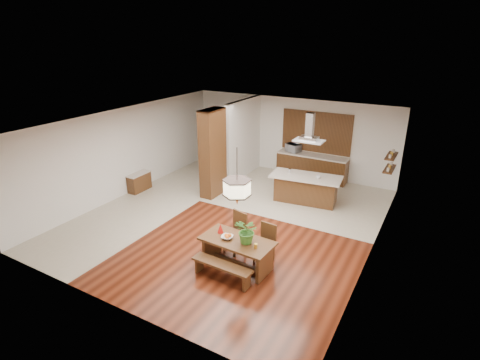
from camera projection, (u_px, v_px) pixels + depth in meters
The scene contains 25 objects.
room_shell at pixel (231, 151), 10.38m from camera, with size 9.00×9.04×2.92m.
tile_hallway at pixel (160, 199), 12.38m from camera, with size 2.50×9.00×0.01m, color beige.
tile_kitchen at pixel (301, 196), 12.58m from camera, with size 5.50×4.00×0.01m, color beige.
soffit_band at pixel (230, 122), 10.08m from camera, with size 8.00×9.00×0.02m, color #3B210E.
partition_pier at pixel (213, 153), 12.21m from camera, with size 0.45×1.00×2.90m, color #331E0E.
partition_stub at pixel (244, 139), 13.92m from camera, with size 0.18×2.40×2.90m, color silver.
hallway_console at pixel (139, 182), 12.92m from camera, with size 0.37×0.88×0.63m, color #331E0E.
hallway_doorway at pixel (229, 138), 15.55m from camera, with size 1.10×0.20×2.10m, color #331E0E.
rear_counter at pixel (312, 167), 13.91m from camera, with size 2.60×0.62×0.95m.
kitchen_window at pixel (317, 132), 13.65m from camera, with size 2.60×0.08×1.50m, color #A76E32.
shelf_lower at pixel (389, 169), 10.96m from camera, with size 0.26×0.90×0.04m, color #331E0E.
shelf_upper at pixel (391, 156), 10.81m from camera, with size 0.26×0.90×0.04m, color #331E0E.
dining_table at pixel (237, 247), 8.60m from camera, with size 1.74×0.95×0.70m.
dining_bench at pixel (222, 272), 8.24m from camera, with size 1.44×0.32×0.41m, color #331E0E, non-canonical shape.
dining_chair_left at pixel (234, 233), 9.22m from camera, with size 0.46×0.46×1.03m, color #331E0E, non-canonical shape.
dining_chair_right at pixel (264, 244), 8.81m from camera, with size 0.42×0.42×0.95m, color #331E0E, non-canonical shape.
pendant_lantern at pixel (237, 177), 7.97m from camera, with size 0.64×0.64×1.31m, color #FFF3C3, non-canonical shape.
foliage_plant at pixel (248, 231), 8.30m from camera, with size 0.54×0.47×0.60m, color #397326.
fruit_bowl at pixel (227, 237), 8.59m from camera, with size 0.27×0.27×0.07m, color beige.
napkin_cone at pixel (220, 228), 8.81m from camera, with size 0.14×0.14×0.23m, color #B3130C.
gold_ornament at pixel (256, 246), 8.19m from camera, with size 0.08×0.08×0.11m, color gold.
kitchen_island at pixel (306, 188), 11.99m from camera, with size 2.30×1.21×0.91m.
range_hood at pixel (310, 127), 11.26m from camera, with size 0.90×0.55×0.87m, color silver, non-canonical shape.
island_cup at pixel (318, 177), 11.57m from camera, with size 0.13×0.13×0.10m, color silver.
microwave at pixel (293, 148), 14.05m from camera, with size 0.54×0.37×0.30m, color silver.
Camera 1 is at (5.11, -8.55, 5.09)m, focal length 28.00 mm.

